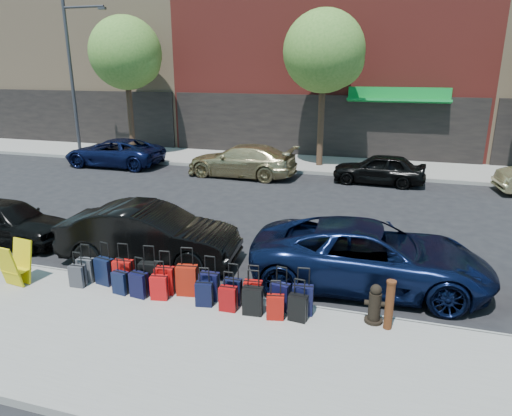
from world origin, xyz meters
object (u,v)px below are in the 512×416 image
(car_near_0, at_px, (8,221))
(car_near_2, at_px, (370,255))
(streetlight, at_px, (74,70))
(fire_hydrant, at_px, (375,305))
(bollard, at_px, (389,304))
(tree_center, at_px, (327,54))
(car_far_0, at_px, (114,152))
(suitcase_front_5, at_px, (187,280))
(tree_left, at_px, (128,55))
(display_rack, at_px, (15,264))
(car_far_2, at_px, (379,169))
(car_far_1, at_px, (241,161))
(car_near_1, at_px, (150,235))

(car_near_0, relative_size, car_near_2, 0.70)
(streetlight, bearing_deg, fire_hydrant, -39.06)
(bollard, bearing_deg, car_near_0, 170.35)
(tree_center, height_order, car_far_0, tree_center)
(streetlight, xyz_separation_m, car_far_0, (3.29, -1.87, -3.97))
(suitcase_front_5, xyz_separation_m, fire_hydrant, (3.92, 0.03, 0.03))
(suitcase_front_5, distance_m, bollard, 4.19)
(tree_left, height_order, streetlight, streetlight)
(display_rack, relative_size, car_near_0, 0.26)
(suitcase_front_5, relative_size, car_near_2, 0.20)
(tree_left, relative_size, car_near_0, 1.93)
(car_near_2, xyz_separation_m, car_far_2, (-0.20, 9.90, -0.09))
(suitcase_front_5, height_order, car_far_1, car_far_1)
(streetlight, relative_size, car_near_0, 2.12)
(bollard, bearing_deg, streetlight, 141.05)
(car_near_1, bearing_deg, tree_left, 27.29)
(bollard, bearing_deg, suitcase_front_5, 178.19)
(car_far_2, bearing_deg, fire_hydrant, 4.86)
(car_near_1, relative_size, car_far_2, 1.18)
(streetlight, bearing_deg, car_near_2, -35.35)
(display_rack, relative_size, car_far_1, 0.20)
(car_near_1, height_order, car_far_2, car_near_1)
(display_rack, distance_m, car_far_0, 13.54)
(suitcase_front_5, xyz_separation_m, car_far_1, (-2.58, 11.39, 0.25))
(tree_center, relative_size, car_far_0, 1.46)
(tree_left, distance_m, car_near_2, 18.91)
(streetlight, relative_size, bollard, 8.14)
(tree_center, distance_m, car_near_2, 13.57)
(tree_center, relative_size, bollard, 7.39)
(suitcase_front_5, xyz_separation_m, car_near_1, (-1.79, 1.61, 0.27))
(display_rack, xyz_separation_m, car_far_1, (1.32, 12.05, 0.09))
(car_near_2, height_order, car_far_0, car_near_2)
(car_far_2, bearing_deg, display_rack, -27.90)
(bollard, xyz_separation_m, car_near_0, (-10.54, 1.79, -0.01))
(tree_left, bearing_deg, display_rack, -68.38)
(tree_center, height_order, fire_hydrant, tree_center)
(bollard, height_order, car_near_2, car_near_2)
(display_rack, height_order, car_far_1, car_far_1)
(tree_left, bearing_deg, car_far_0, -82.23)
(display_rack, bearing_deg, car_far_0, 121.53)
(car_far_0, bearing_deg, car_near_2, 53.02)
(bollard, distance_m, car_far_0, 18.05)
(fire_hydrant, height_order, car_far_2, car_far_2)
(car_near_2, bearing_deg, car_far_2, -2.29)
(streetlight, height_order, car_near_1, streetlight)
(bollard, height_order, car_far_0, car_far_0)
(tree_center, relative_size, car_near_2, 1.35)
(car_near_2, distance_m, car_far_2, 9.90)
(tree_center, distance_m, car_far_0, 11.48)
(display_rack, height_order, car_near_1, car_near_1)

